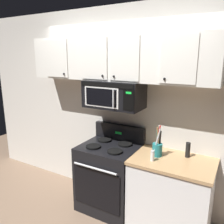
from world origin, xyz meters
TOP-DOWN VIEW (x-y plane):
  - ground_plane at (0.00, 0.00)m, footprint 8.00×8.00m
  - back_wall at (0.00, 0.79)m, footprint 5.20×0.10m
  - stove_range at (0.00, 0.42)m, footprint 0.76×0.69m
  - over_range_microwave at (-0.00, 0.54)m, footprint 0.76×0.43m
  - upper_cabinets at (-0.00, 0.57)m, footprint 2.50×0.36m
  - counter_segment at (0.84, 0.43)m, footprint 0.93×0.65m
  - utensil_crock_teal at (0.64, 0.45)m, footprint 0.12×0.12m
  - salt_shaker at (0.64, 0.29)m, footprint 0.05×0.05m
  - pepper_mill at (0.96, 0.59)m, footprint 0.05×0.05m

SIDE VIEW (x-z plane):
  - ground_plane at x=0.00m, z-range 0.00..0.00m
  - counter_segment at x=0.84m, z-range 0.00..0.90m
  - stove_range at x=0.00m, z-range -0.09..1.03m
  - salt_shaker at x=0.64m, z-range 0.90..1.02m
  - pepper_mill at x=0.96m, z-range 0.90..1.08m
  - utensil_crock_teal at x=0.64m, z-range 0.81..1.19m
  - back_wall at x=0.00m, z-range 0.00..2.70m
  - over_range_microwave at x=0.00m, z-range 1.40..1.75m
  - upper_cabinets at x=0.00m, z-range 1.75..2.30m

